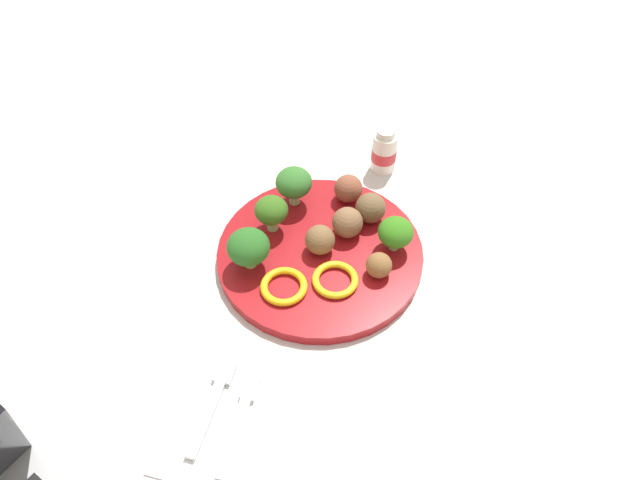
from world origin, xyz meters
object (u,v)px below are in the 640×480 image
(pepper_ring_front_right, at_px, (284,286))
(knife, at_px, (243,408))
(meatball_back_right, at_px, (370,208))
(napkin, at_px, (226,412))
(fork, at_px, (213,400))
(pepper_ring_back_left, at_px, (335,280))
(broccoli_floret_mid_left, at_px, (248,247))
(yogurt_bottle, at_px, (384,152))
(meatball_mid_left, at_px, (321,241))
(meatball_front_left, at_px, (348,189))
(broccoli_floret_mid_right, at_px, (396,232))
(broccoli_floret_front_left, at_px, (271,211))
(plate, at_px, (320,254))
(meatball_near_rim, at_px, (347,222))
(broccoli_floret_center, at_px, (294,183))
(meatball_mid_right, at_px, (379,265))

(pepper_ring_front_right, height_order, knife, pepper_ring_front_right)
(meatball_back_right, xyz_separation_m, napkin, (-0.33, 0.08, -0.04))
(fork, bearing_deg, pepper_ring_back_left, -22.56)
(meatball_back_right, bearing_deg, pepper_ring_front_right, 155.25)
(broccoli_floret_mid_left, distance_m, pepper_ring_back_left, 0.12)
(knife, distance_m, yogurt_bottle, 0.45)
(meatball_back_right, relative_size, meatball_mid_left, 1.06)
(meatball_front_left, xyz_separation_m, knife, (-0.35, 0.02, -0.03))
(broccoli_floret_mid_left, bearing_deg, broccoli_floret_mid_right, -62.67)
(broccoli_floret_mid_right, height_order, broccoli_floret_front_left, broccoli_floret_front_left)
(plate, distance_m, meatball_near_rim, 0.06)
(meatball_front_left, bearing_deg, broccoli_floret_mid_right, -129.34)
(broccoli_floret_mid_right, bearing_deg, napkin, 156.96)
(plate, xyz_separation_m, meatball_front_left, (0.11, -0.01, 0.03))
(plate, xyz_separation_m, broccoli_floret_center, (0.08, 0.06, 0.05))
(broccoli_floret_front_left, height_order, pepper_ring_front_right, broccoli_floret_front_left)
(plate, bearing_deg, knife, 177.64)
(meatball_near_rim, xyz_separation_m, meatball_mid_left, (-0.04, 0.02, -0.00))
(napkin, relative_size, yogurt_bottle, 2.27)
(meatball_mid_left, distance_m, yogurt_bottle, 0.21)
(meatball_near_rim, xyz_separation_m, meatball_mid_right, (-0.06, -0.06, -0.00))
(broccoli_floret_front_left, bearing_deg, broccoli_floret_mid_left, 177.24)
(yogurt_bottle, bearing_deg, meatball_mid_right, -167.33)
(meatball_back_right, bearing_deg, meatball_mid_left, 149.82)
(meatball_back_right, bearing_deg, broccoli_floret_center, 91.33)
(plate, xyz_separation_m, broccoli_floret_front_left, (0.02, 0.08, 0.04))
(broccoli_floret_mid_right, distance_m, meatball_back_right, 0.06)
(broccoli_floret_center, height_order, napkin, broccoli_floret_center)
(meatball_mid_right, relative_size, pepper_ring_back_left, 0.57)
(broccoli_floret_center, bearing_deg, plate, -139.45)
(broccoli_floret_center, relative_size, meatball_mid_left, 1.47)
(meatball_back_right, bearing_deg, meatball_front_left, 55.17)
(plate, height_order, meatball_mid_left, meatball_mid_left)
(pepper_ring_back_left, bearing_deg, yogurt_bottle, 0.16)
(broccoli_floret_front_left, bearing_deg, meatball_back_right, -63.94)
(plate, bearing_deg, meatball_back_right, -31.90)
(broccoli_floret_mid_left, bearing_deg, meatball_front_left, -28.43)
(meatball_front_left, relative_size, pepper_ring_front_right, 0.68)
(broccoli_floret_front_left, relative_size, meatball_near_rim, 1.26)
(broccoli_floret_front_left, bearing_deg, broccoli_floret_mid_right, -83.80)
(pepper_ring_back_left, bearing_deg, broccoli_floret_center, 39.73)
(meatball_front_left, bearing_deg, broccoli_floret_front_left, 136.94)
(pepper_ring_front_right, relative_size, napkin, 0.36)
(plate, distance_m, broccoli_floret_mid_right, 0.11)
(meatball_back_right, height_order, meatball_near_rim, same)
(meatball_mid_right, relative_size, fork, 0.28)
(broccoli_floret_mid_left, height_order, pepper_ring_front_right, broccoli_floret_mid_left)
(broccoli_floret_mid_right, height_order, meatball_near_rim, broccoli_floret_mid_right)
(broccoli_floret_mid_right, height_order, meatball_front_left, broccoli_floret_mid_right)
(pepper_ring_front_right, xyz_separation_m, pepper_ring_back_left, (0.03, -0.06, -0.00))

